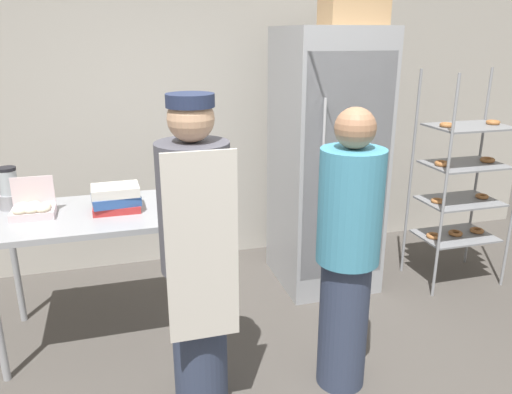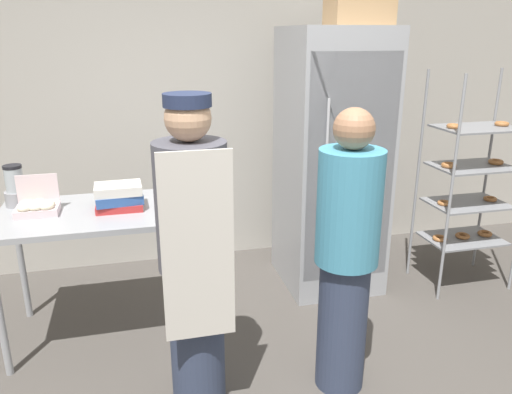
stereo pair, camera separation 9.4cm
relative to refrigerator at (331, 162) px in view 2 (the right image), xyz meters
The scene contains 10 objects.
back_wall 1.16m from the refrigerator, 131.41° to the left, with size 6.40×0.12×3.02m, color #B7B2A8.
refrigerator is the anchor object (origin of this frame).
baking_rack 1.09m from the refrigerator, 16.06° to the right, with size 0.66×0.47×1.69m.
prep_counter 1.79m from the refrigerator, 168.50° to the right, with size 1.16×0.75×0.88m.
donut_box 2.10m from the refrigerator, behind, with size 0.25×0.19×0.23m.
blender_pitcher 2.23m from the refrigerator, behind, with size 0.14×0.14×0.27m.
binder_stack 1.62m from the refrigerator, 166.94° to the right, with size 0.31×0.24×0.16m.
cardboard_storage_box 1.13m from the refrigerator, 36.44° to the right, with size 0.44×0.27×0.26m.
person_baker 1.70m from the refrigerator, 135.63° to the right, with size 0.36×0.37×1.68m.
person_customer 1.31m from the refrigerator, 108.17° to the right, with size 0.34×0.34×1.60m.
Camera 2 is at (-0.77, -1.81, 1.94)m, focal length 35.00 mm.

